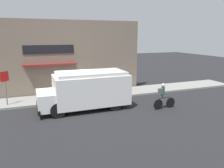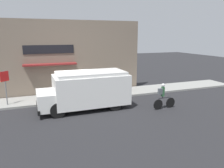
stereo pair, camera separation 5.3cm
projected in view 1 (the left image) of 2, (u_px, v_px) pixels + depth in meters
ground_plane at (70, 103)px, 14.28m from camera, size 70.00×70.00×0.00m
sidewalk at (67, 98)px, 15.32m from camera, size 28.00×2.32×0.13m
storefront at (62, 58)px, 15.93m from camera, size 12.15×0.87×5.44m
school_bus at (87, 90)px, 13.02m from camera, size 5.34×2.66×2.24m
cyclist at (163, 96)px, 13.02m from camera, size 1.54×0.21×1.58m
stop_sign_post at (5, 82)px, 13.19m from camera, size 0.45×0.45×2.14m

